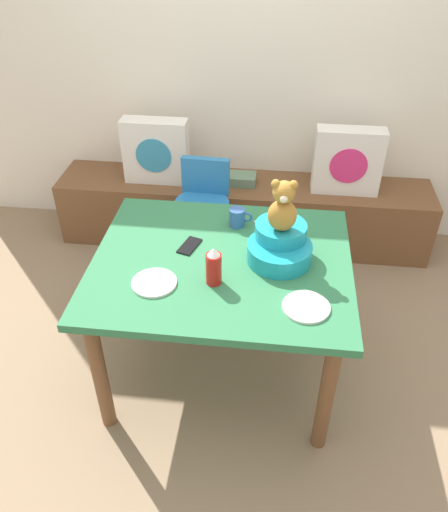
{
  "coord_description": "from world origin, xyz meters",
  "views": [
    {
      "loc": [
        0.23,
        -1.88,
        2.19
      ],
      "look_at": [
        0.0,
        0.1,
        0.69
      ],
      "focal_mm": 35.9,
      "sensor_mm": 36.0,
      "label": 1
    }
  ],
  "objects": [
    {
      "name": "pillow_floral_right",
      "position": [
        0.68,
        1.23,
        0.68
      ],
      "size": [
        0.44,
        0.15,
        0.44
      ],
      "color": "white",
      "rests_on": "window_bench"
    },
    {
      "name": "highchair",
      "position": [
        -0.22,
        0.82,
        0.52
      ],
      "size": [
        0.34,
        0.46,
        0.79
      ],
      "color": "#2672B2",
      "rests_on": "ground_plane"
    },
    {
      "name": "ketchup_bottle",
      "position": [
        -0.01,
        -0.16,
        0.83
      ],
      "size": [
        0.07,
        0.07,
        0.18
      ],
      "color": "red",
      "rests_on": "dining_table"
    },
    {
      "name": "infant_seat_teal",
      "position": [
        0.27,
        0.05,
        0.81
      ],
      "size": [
        0.3,
        0.33,
        0.16
      ],
      "color": "teal",
      "rests_on": "dining_table"
    },
    {
      "name": "coffee_mug",
      "position": [
        0.05,
        0.3,
        0.79
      ],
      "size": [
        0.12,
        0.08,
        0.09
      ],
      "color": "#335999",
      "rests_on": "dining_table"
    },
    {
      "name": "ground_plane",
      "position": [
        0.0,
        0.0,
        0.0
      ],
      "size": [
        8.0,
        8.0,
        0.0
      ],
      "primitive_type": "plane",
      "color": "#8C7256"
    },
    {
      "name": "cell_phone",
      "position": [
        -0.17,
        0.09,
        0.74
      ],
      "size": [
        0.11,
        0.16,
        0.01
      ],
      "primitive_type": "cube",
      "rotation": [
        0.0,
        0.0,
        2.84
      ],
      "color": "black",
      "rests_on": "dining_table"
    },
    {
      "name": "pillow_floral_left",
      "position": [
        -0.6,
        1.23,
        0.68
      ],
      "size": [
        0.44,
        0.15,
        0.44
      ],
      "color": "white",
      "rests_on": "window_bench"
    },
    {
      "name": "dinner_plate_near",
      "position": [
        0.39,
        -0.28,
        0.75
      ],
      "size": [
        0.2,
        0.2,
        0.01
      ],
      "primitive_type": "cylinder",
      "color": "white",
      "rests_on": "dining_table"
    },
    {
      "name": "teddy_bear",
      "position": [
        0.27,
        0.05,
        1.02
      ],
      "size": [
        0.13,
        0.12,
        0.25
      ],
      "color": "#A8762D",
      "rests_on": "infant_seat_teal"
    },
    {
      "name": "window_bench",
      "position": [
        0.0,
        1.25,
        0.23
      ],
      "size": [
        2.6,
        0.44,
        0.46
      ],
      "primitive_type": "cube",
      "color": "brown",
      "rests_on": "ground_plane"
    },
    {
      "name": "dinner_plate_far",
      "position": [
        -0.27,
        -0.2,
        0.75
      ],
      "size": [
        0.2,
        0.2,
        0.01
      ],
      "primitive_type": "cylinder",
      "color": "white",
      "rests_on": "dining_table"
    },
    {
      "name": "book_stack",
      "position": [
        -0.02,
        1.25,
        0.49
      ],
      "size": [
        0.2,
        0.14,
        0.07
      ],
      "primitive_type": "cube",
      "color": "slate",
      "rests_on": "window_bench"
    },
    {
      "name": "table_fork",
      "position": [
        0.21,
        0.33,
        0.74
      ],
      "size": [
        0.17,
        0.03,
        0.01
      ],
      "primitive_type": "cube",
      "rotation": [
        0.0,
        0.0,
        1.47
      ],
      "color": "silver",
      "rests_on": "dining_table"
    },
    {
      "name": "back_wall",
      "position": [
        0.0,
        1.52,
        1.3
      ],
      "size": [
        4.4,
        0.1,
        2.6
      ],
      "primitive_type": "cube",
      "color": "silver",
      "rests_on": "ground_plane"
    },
    {
      "name": "dining_table",
      "position": [
        0.0,
        0.0,
        0.64
      ],
      "size": [
        1.21,
        1.01,
        0.74
      ],
      "color": "#2D7247",
      "rests_on": "ground_plane"
    }
  ]
}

